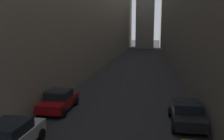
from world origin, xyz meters
The scene contains 4 objects.
ground_plane centered at (0.00, 48.00, 0.00)m, with size 264.00×264.00×0.00m, color #232326.
parked_car_left_third centered at (-4.40, 17.67, 0.77)m, with size 2.02×3.96×1.49m.
parked_car_left_far centered at (-4.40, 23.82, 0.75)m, with size 1.99×4.00×1.48m.
parked_car_right_far centered at (4.40, 22.50, 0.75)m, with size 1.96×4.07×1.46m.
Camera 1 is at (2.12, 7.91, 5.68)m, focal length 38.12 mm.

